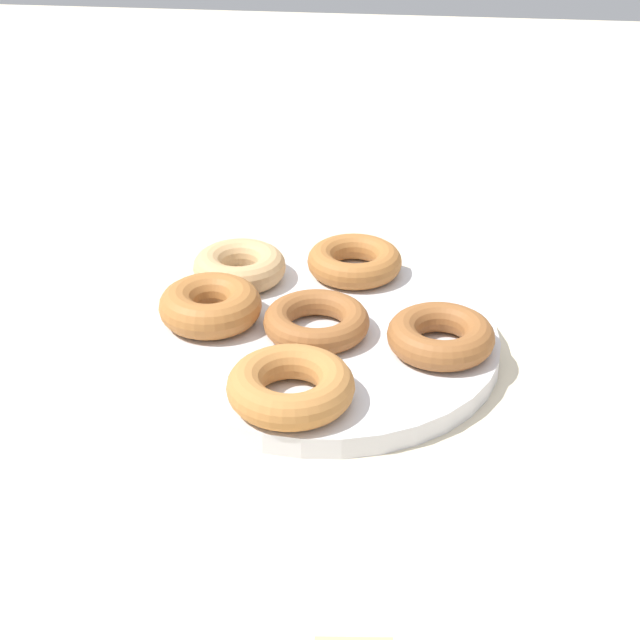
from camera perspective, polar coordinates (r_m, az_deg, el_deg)
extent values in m
plane|color=beige|center=(0.80, 0.25, -1.87)|extent=(2.40, 2.40, 0.00)
cylinder|color=silver|center=(0.79, 0.25, -1.34)|extent=(0.28, 0.28, 0.02)
torus|color=#995B2D|center=(0.77, 7.06, -0.92)|extent=(0.10, 0.10, 0.02)
torus|color=#AD6B33|center=(0.88, 2.03, 3.45)|extent=(0.09, 0.09, 0.02)
torus|color=#BC7A3D|center=(0.70, -1.72, -3.87)|extent=(0.13, 0.13, 0.03)
torus|color=#AD6B33|center=(0.80, -6.41, 0.85)|extent=(0.12, 0.12, 0.03)
torus|color=#995B2D|center=(0.78, -0.22, -0.12)|extent=(0.12, 0.12, 0.02)
torus|color=tan|center=(0.87, -4.71, 3.13)|extent=(0.10, 0.10, 0.03)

